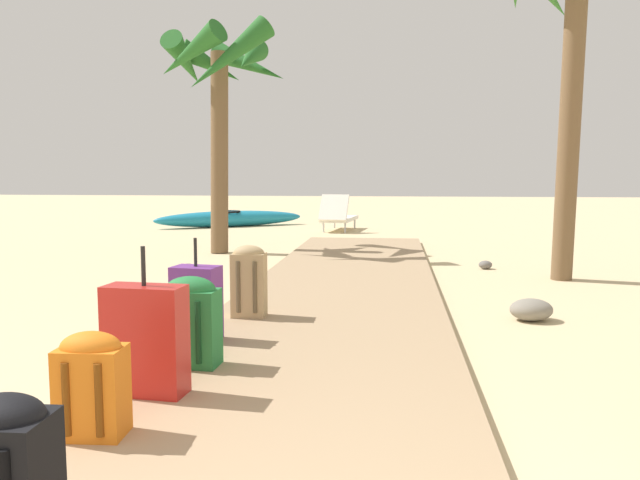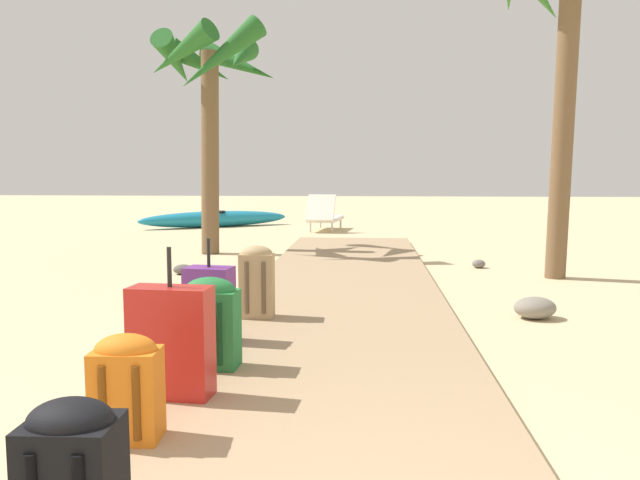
% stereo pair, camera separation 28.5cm
% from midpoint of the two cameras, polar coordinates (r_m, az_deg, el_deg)
% --- Properties ---
extents(ground_plane, '(60.00, 60.00, 0.00)m').
position_cam_midpoint_polar(ground_plane, '(5.28, -0.06, -7.83)').
color(ground_plane, '#D1BA8C').
extents(boardwalk, '(2.00, 10.77, 0.08)m').
position_cam_midpoint_polar(boardwalk, '(6.32, 0.69, -5.14)').
color(boardwalk, tan).
rests_on(boardwalk, ground).
extents(suitcase_red, '(0.45, 0.23, 0.81)m').
position_cam_midpoint_polar(suitcase_red, '(3.50, -15.70, -8.92)').
color(suitcase_red, red).
rests_on(suitcase_red, boardwalk).
extents(backpack_tan, '(0.28, 0.22, 0.60)m').
position_cam_midpoint_polar(backpack_tan, '(5.23, -7.33, -3.62)').
color(backpack_tan, tan).
rests_on(backpack_tan, boardwalk).
extents(suitcase_purple, '(0.35, 0.25, 0.73)m').
position_cam_midpoint_polar(suitcase_purple, '(4.57, -11.81, -5.71)').
color(suitcase_purple, '#6B2D84').
rests_on(suitcase_purple, boardwalk).
extents(backpack_orange, '(0.31, 0.23, 0.48)m').
position_cam_midpoint_polar(backpack_orange, '(3.03, -19.86, -12.29)').
color(backpack_orange, orange).
rests_on(backpack_orange, boardwalk).
extents(backpack_green, '(0.35, 0.24, 0.56)m').
position_cam_midpoint_polar(backpack_green, '(3.95, -12.00, -7.16)').
color(backpack_green, '#237538').
rests_on(backpack_green, boardwalk).
extents(palm_tree_far_left, '(2.05, 2.34, 3.59)m').
position_cam_midpoint_polar(palm_tree_far_left, '(10.24, -10.69, 14.25)').
color(palm_tree_far_left, brown).
rests_on(palm_tree_far_left, ground).
extents(lounge_chair, '(0.78, 1.56, 0.82)m').
position_cam_midpoint_polar(lounge_chair, '(13.89, -0.15, 2.19)').
color(lounge_chair, white).
rests_on(lounge_chair, ground).
extents(kayak, '(3.38, 2.43, 0.39)m').
position_cam_midpoint_polar(kayak, '(15.12, -10.04, 1.90)').
color(kayak, teal).
rests_on(kayak, ground).
extents(rock_right_far, '(0.44, 0.39, 0.19)m').
position_cam_midpoint_polar(rock_right_far, '(5.79, 17.66, -5.91)').
color(rock_right_far, gray).
rests_on(rock_right_far, ground).
extents(rock_left_near, '(0.31, 0.29, 0.12)m').
position_cam_midpoint_polar(rock_left_near, '(8.14, -13.37, -2.62)').
color(rock_left_near, '#5B5651').
rests_on(rock_left_near, ground).
extents(rock_right_near, '(0.23, 0.22, 0.11)m').
position_cam_midpoint_polar(rock_right_near, '(8.68, 13.35, -2.13)').
color(rock_right_near, slate).
rests_on(rock_right_near, ground).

